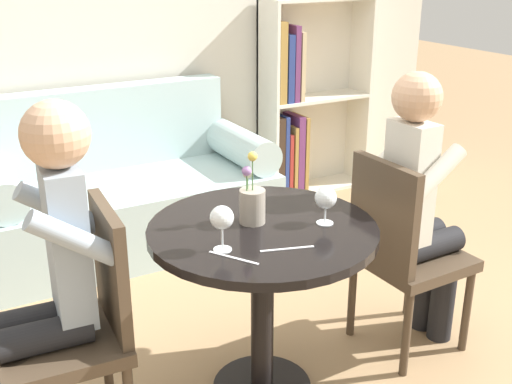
# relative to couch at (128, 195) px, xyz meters

# --- Properties ---
(back_wall) EXTENTS (5.20, 0.05, 2.70)m
(back_wall) POSITION_rel_couch_xyz_m (0.00, 0.43, 1.04)
(back_wall) COLOR beige
(back_wall) RESTS_ON ground_plane
(round_table) EXTENTS (0.86, 0.86, 0.73)m
(round_table) POSITION_rel_couch_xyz_m (0.00, -1.63, 0.26)
(round_table) COLOR black
(round_table) RESTS_ON ground_plane
(couch) EXTENTS (1.68, 0.80, 0.92)m
(couch) POSITION_rel_couch_xyz_m (0.00, 0.00, 0.00)
(couch) COLOR #A8C1C1
(couch) RESTS_ON ground_plane
(bookshelf_right) EXTENTS (0.81, 0.28, 1.39)m
(bookshelf_right) POSITION_rel_couch_xyz_m (1.39, 0.27, 0.33)
(bookshelf_right) COLOR silver
(bookshelf_right) RESTS_ON ground_plane
(chair_left) EXTENTS (0.45, 0.45, 0.90)m
(chair_left) POSITION_rel_couch_xyz_m (-0.68, -1.55, 0.18)
(chair_left) COLOR #473828
(chair_left) RESTS_ON ground_plane
(chair_right) EXTENTS (0.43, 0.43, 0.90)m
(chair_right) POSITION_rel_couch_xyz_m (0.68, -1.65, 0.18)
(chair_right) COLOR #473828
(chair_right) RESTS_ON ground_plane
(person_left) EXTENTS (0.43, 0.36, 1.27)m
(person_left) POSITION_rel_couch_xyz_m (-0.76, -1.54, 0.38)
(person_left) COLOR black
(person_left) RESTS_ON ground_plane
(person_right) EXTENTS (0.42, 0.35, 1.25)m
(person_right) POSITION_rel_couch_xyz_m (0.76, -1.64, 0.35)
(person_right) COLOR black
(person_right) RESTS_ON ground_plane
(wine_glass_left) EXTENTS (0.08, 0.08, 0.16)m
(wine_glass_left) POSITION_rel_couch_xyz_m (-0.22, -1.73, 0.54)
(wine_glass_left) COLOR white
(wine_glass_left) RESTS_ON round_table
(wine_glass_right) EXTENTS (0.08, 0.08, 0.14)m
(wine_glass_right) POSITION_rel_couch_xyz_m (0.22, -1.72, 0.52)
(wine_glass_right) COLOR white
(wine_glass_right) RESTS_ON round_table
(flower_vase) EXTENTS (0.10, 0.10, 0.28)m
(flower_vase) POSITION_rel_couch_xyz_m (-0.02, -1.57, 0.50)
(flower_vase) COLOR #9E9384
(flower_vase) RESTS_ON round_table
(knife_left_setting) EXTENTS (0.18, 0.07, 0.00)m
(knife_left_setting) POSITION_rel_couch_xyz_m (-0.02, -1.83, 0.42)
(knife_left_setting) COLOR silver
(knife_left_setting) RESTS_ON round_table
(fork_left_setting) EXTENTS (0.11, 0.17, 0.00)m
(fork_left_setting) POSITION_rel_couch_xyz_m (-0.21, -1.80, 0.42)
(fork_left_setting) COLOR silver
(fork_left_setting) RESTS_ON round_table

